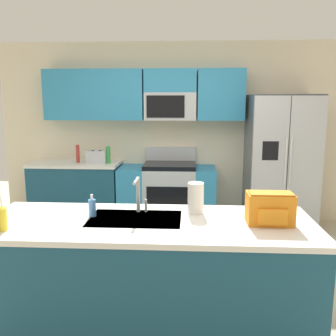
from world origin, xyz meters
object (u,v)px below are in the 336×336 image
Objects in this scene: refrigerator at (280,163)px; soap_dispenser at (92,208)px; range_oven at (167,195)px; bottle_green at (108,155)px; drink_cup_yellow at (1,219)px; backpack at (270,208)px; toaster at (97,157)px; pepper_mill at (78,154)px; paper_towel_roll at (196,198)px; sink_faucet at (138,192)px.

soap_dispenser is (-1.97, -2.39, 0.04)m from refrigerator.
range_oven is 1.63m from refrigerator.
drink_cup_yellow reaches higher than bottle_green.
toaster is at bearing 126.97° from backpack.
pepper_mill is 2.82m from drink_cup_yellow.
refrigerator is at bearing -1.40° from pepper_mill.
soap_dispenser is at bearing 32.55° from drink_cup_yellow.
drink_cup_yellow is 1.14× the size of paper_towel_roll.
refrigerator is 2.55m from paper_towel_roll.
drink_cup_yellow reaches higher than pepper_mill.
pepper_mill is at bearing 130.34° from backpack.
range_oven is 2.55m from soap_dispenser.
paper_towel_roll is (1.36, -2.27, 0.03)m from toaster.
refrigerator is at bearing 74.90° from backpack.
drink_cup_yellow is at bearing -132.55° from refrigerator.
backpack is at bearing -11.71° from sink_faucet.
range_oven is 5.76× the size of bottle_green.
soap_dispenser is at bearing 175.97° from backpack.
soap_dispenser is (0.42, -2.41, -0.05)m from bottle_green.
refrigerator reaches higher than sink_faucet.
paper_towel_roll is 0.75× the size of backpack.
backpack is at bearing -55.58° from bottle_green.
backpack is (1.84, 0.25, 0.04)m from drink_cup_yellow.
pepper_mill is (-2.83, 0.07, 0.10)m from refrigerator.
pepper_mill is 3.34m from backpack.
pepper_mill is at bearing 170.02° from toaster.
sink_faucet is 0.99m from backpack.
drink_cup_yellow reaches higher than backpack.
bottle_green is at bearing 108.08° from sink_faucet.
refrigerator reaches higher than pepper_mill.
sink_faucet reaches higher than paper_towel_roll.
toaster is at bearing 111.72° from sink_faucet.
pepper_mill is at bearing 125.27° from paper_towel_roll.
range_oven reaches higher than toaster.
soap_dispenser is (0.58, -2.41, -0.02)m from toaster.
drink_cup_yellow is (-2.50, -2.73, 0.05)m from refrigerator.
refrigerator is 2.84m from pepper_mill.
drink_cup_yellow is (0.05, -2.75, -0.01)m from toaster.
range_oven is at bearing 71.29° from drink_cup_yellow.
toaster is 2.75m from drink_cup_yellow.
paper_towel_roll is 0.57m from backpack.
pepper_mill is 0.89× the size of sink_faucet.
bottle_green reaches higher than toaster.
paper_towel_roll is at bearing 19.77° from drink_cup_yellow.
refrigerator is 6.61× the size of toaster.
bottle_green is at bearing 99.77° from soap_dispenser.
range_oven is 2.76m from backpack.
backpack is at bearing -4.03° from soap_dispenser.
range_oven is 8.00× the size of soap_dispenser.
range_oven is at bearing 88.10° from sink_faucet.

